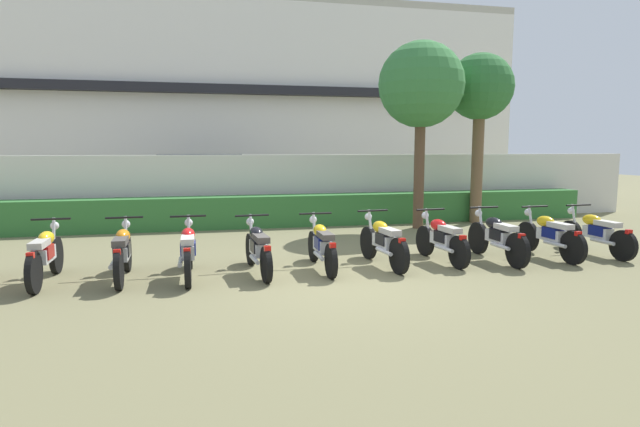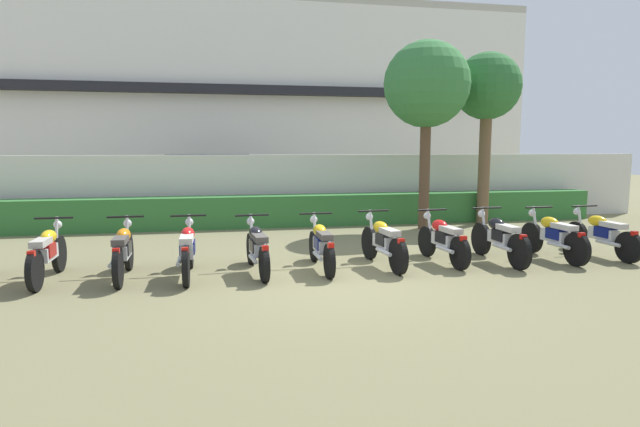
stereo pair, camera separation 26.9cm
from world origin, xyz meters
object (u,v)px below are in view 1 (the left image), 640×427
motorcycle_in_row_6 (383,241)px  motorcycle_in_row_9 (550,235)px  motorcycle_in_row_3 (188,250)px  motorcycle_in_row_5 (322,245)px  motorcycle_in_row_7 (442,238)px  parked_car (207,182)px  motorcycle_in_row_8 (497,237)px  motorcycle_in_row_4 (258,248)px  tree_near_inspector (421,86)px  motorcycle_in_row_1 (45,255)px  motorcycle_in_row_2 (123,252)px  tree_far_side (480,91)px  motorcycle_in_row_10 (596,232)px

motorcycle_in_row_6 → motorcycle_in_row_9: 3.37m
motorcycle_in_row_3 → motorcycle_in_row_5: motorcycle_in_row_3 is taller
motorcycle_in_row_5 → motorcycle_in_row_6: 1.13m
motorcycle_in_row_7 → parked_car: bearing=19.1°
motorcycle_in_row_3 → motorcycle_in_row_8: bearing=-89.8°
motorcycle_in_row_3 → motorcycle_in_row_5: 2.26m
motorcycle_in_row_4 → parked_car: bearing=-0.8°
motorcycle_in_row_3 → motorcycle_in_row_9: (6.75, 0.03, -0.00)m
motorcycle_in_row_5 → motorcycle_in_row_9: motorcycle_in_row_9 is taller
tree_near_inspector → motorcycle_in_row_3: tree_near_inspector is taller
motorcycle_in_row_1 → motorcycle_in_row_4: (3.32, -0.10, -0.02)m
motorcycle_in_row_2 → parked_car: bearing=-10.5°
tree_far_side → motorcycle_in_row_2: tree_far_side is taller
tree_near_inspector → motorcycle_in_row_4: 6.94m
motorcycle_in_row_8 → motorcycle_in_row_9: bearing=-89.8°
motorcycle_in_row_2 → motorcycle_in_row_3: size_ratio=0.97×
motorcycle_in_row_8 → motorcycle_in_row_10: motorcycle_in_row_8 is taller
motorcycle_in_row_3 → motorcycle_in_row_6: motorcycle_in_row_3 is taller
motorcycle_in_row_8 → parked_car: bearing=28.3°
motorcycle_in_row_7 → motorcycle_in_row_10: size_ratio=0.93×
motorcycle_in_row_1 → motorcycle_in_row_2: motorcycle_in_row_2 is taller
motorcycle_in_row_2 → motorcycle_in_row_4: motorcycle_in_row_2 is taller
parked_car → motorcycle_in_row_8: (5.20, -9.46, -0.48)m
tree_near_inspector → motorcycle_in_row_6: (-2.41, -3.97, -3.22)m
motorcycle_in_row_7 → motorcycle_in_row_8: size_ratio=0.92×
tree_near_inspector → motorcycle_in_row_7: bearing=-107.6°
motorcycle_in_row_9 → motorcycle_in_row_6: bearing=85.7°
motorcycle_in_row_1 → motorcycle_in_row_3: 2.19m
motorcycle_in_row_2 → motorcycle_in_row_5: 3.28m
parked_car → motorcycle_in_row_10: (7.45, -9.37, -0.49)m
motorcycle_in_row_2 → motorcycle_in_row_5: size_ratio=0.99×
parked_car → motorcycle_in_row_5: bearing=-74.8°
motorcycle_in_row_3 → motorcycle_in_row_10: (7.87, 0.11, -0.01)m
motorcycle_in_row_2 → motorcycle_in_row_8: motorcycle_in_row_8 is taller
motorcycle_in_row_1 → motorcycle_in_row_2: bearing=-94.2°
tree_near_inspector → motorcycle_in_row_1: size_ratio=2.51×
parked_car → tree_far_side: bearing=-29.2°
motorcycle_in_row_7 → motorcycle_in_row_2: bearing=85.9°
tree_far_side → motorcycle_in_row_8: bearing=-115.2°
motorcycle_in_row_6 → motorcycle_in_row_10: motorcycle_in_row_6 is taller
tree_far_side → motorcycle_in_row_5: (-5.54, -4.55, -3.23)m
tree_far_side → motorcycle_in_row_10: 5.56m
tree_far_side → parked_car: bearing=146.8°
tree_near_inspector → motorcycle_in_row_4: bearing=-139.3°
parked_car → motorcycle_in_row_3: bearing=-88.4°
motorcycle_in_row_6 → motorcycle_in_row_8: bearing=-97.1°
motorcycle_in_row_6 → motorcycle_in_row_10: bearing=-95.0°
tree_near_inspector → motorcycle_in_row_2: size_ratio=2.57×
motorcycle_in_row_6 → motorcycle_in_row_7: (1.17, 0.07, -0.01)m
motorcycle_in_row_6 → motorcycle_in_row_3: bearing=86.0°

